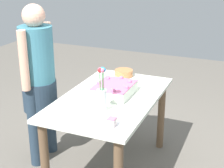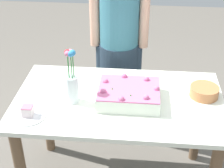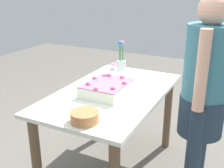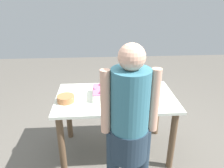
{
  "view_description": "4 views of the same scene",
  "coord_description": "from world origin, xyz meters",
  "px_view_note": "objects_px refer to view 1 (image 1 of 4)",
  "views": [
    {
      "loc": [
        -2.48,
        -1.07,
        1.87
      ],
      "look_at": [
        0.0,
        -0.02,
        0.85
      ],
      "focal_mm": 55.0,
      "sensor_mm": 36.0,
      "label": 1
    },
    {
      "loc": [
        0.12,
        -1.77,
        1.94
      ],
      "look_at": [
        -0.05,
        0.03,
        0.82
      ],
      "focal_mm": 55.0,
      "sensor_mm": 36.0,
      "label": 2
    },
    {
      "loc": [
        1.84,
        0.93,
        1.56
      ],
      "look_at": [
        0.07,
        0.04,
        0.83
      ],
      "focal_mm": 45.0,
      "sensor_mm": 36.0,
      "label": 3
    },
    {
      "loc": [
        0.18,
        2.13,
        1.83
      ],
      "look_at": [
        0.04,
        -0.07,
        0.86
      ],
      "focal_mm": 35.0,
      "sensor_mm": 36.0,
      "label": 4
    }
  ],
  "objects_px": {
    "serving_plate_with_slice": "(112,125)",
    "person_standing": "(38,75)",
    "sheet_cake": "(114,89)",
    "cake_knife": "(145,82)",
    "fruit_bowl": "(124,73)",
    "flower_vase": "(102,95)"
  },
  "relations": [
    {
      "from": "serving_plate_with_slice",
      "to": "person_standing",
      "type": "distance_m",
      "value": 1.03
    },
    {
      "from": "sheet_cake",
      "to": "flower_vase",
      "type": "height_order",
      "value": "flower_vase"
    },
    {
      "from": "fruit_bowl",
      "to": "person_standing",
      "type": "xyz_separation_m",
      "value": [
        -0.58,
        0.6,
        0.08
      ]
    },
    {
      "from": "sheet_cake",
      "to": "flower_vase",
      "type": "relative_size",
      "value": 1.08
    },
    {
      "from": "person_standing",
      "to": "flower_vase",
      "type": "bearing_deg",
      "value": -17.23
    },
    {
      "from": "serving_plate_with_slice",
      "to": "person_standing",
      "type": "bearing_deg",
      "value": 63.51
    },
    {
      "from": "serving_plate_with_slice",
      "to": "fruit_bowl",
      "type": "distance_m",
      "value": 1.08
    },
    {
      "from": "sheet_cake",
      "to": "cake_knife",
      "type": "bearing_deg",
      "value": -22.17
    },
    {
      "from": "flower_vase",
      "to": "fruit_bowl",
      "type": "xyz_separation_m",
      "value": [
        0.81,
        0.13,
        -0.1
      ]
    },
    {
      "from": "fruit_bowl",
      "to": "cake_knife",
      "type": "bearing_deg",
      "value": -108.98
    },
    {
      "from": "serving_plate_with_slice",
      "to": "fruit_bowl",
      "type": "xyz_separation_m",
      "value": [
        1.04,
        0.31,
        0.02
      ]
    },
    {
      "from": "serving_plate_with_slice",
      "to": "cake_knife",
      "type": "relative_size",
      "value": 0.96
    },
    {
      "from": "cake_knife",
      "to": "flower_vase",
      "type": "bearing_deg",
      "value": 56.76
    },
    {
      "from": "sheet_cake",
      "to": "cake_knife",
      "type": "height_order",
      "value": "sheet_cake"
    },
    {
      "from": "cake_knife",
      "to": "person_standing",
      "type": "distance_m",
      "value": 0.99
    },
    {
      "from": "cake_knife",
      "to": "serving_plate_with_slice",
      "type": "bearing_deg",
      "value": 69.68
    },
    {
      "from": "serving_plate_with_slice",
      "to": "cake_knife",
      "type": "xyz_separation_m",
      "value": [
        0.95,
        0.06,
        -0.02
      ]
    },
    {
      "from": "sheet_cake",
      "to": "person_standing",
      "type": "xyz_separation_m",
      "value": [
        -0.11,
        0.7,
        0.07
      ]
    },
    {
      "from": "flower_vase",
      "to": "person_standing",
      "type": "distance_m",
      "value": 0.77
    },
    {
      "from": "sheet_cake",
      "to": "person_standing",
      "type": "distance_m",
      "value": 0.71
    },
    {
      "from": "flower_vase",
      "to": "serving_plate_with_slice",
      "type": "bearing_deg",
      "value": -141.81
    },
    {
      "from": "cake_knife",
      "to": "person_standing",
      "type": "height_order",
      "value": "person_standing"
    }
  ]
}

